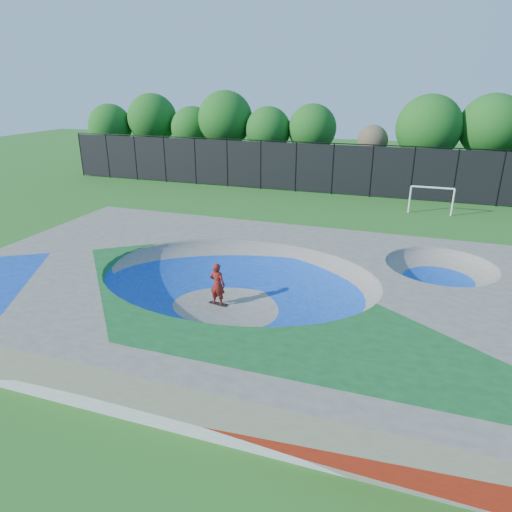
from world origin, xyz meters
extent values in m
plane|color=#205E1A|center=(0.00, 0.00, 0.00)|extent=(120.00, 120.00, 0.00)
cube|color=gray|center=(0.00, 0.00, 0.75)|extent=(22.00, 14.00, 1.50)
imported|color=red|center=(-0.86, 0.02, 0.89)|extent=(0.69, 0.48, 1.79)
cube|color=black|center=(-0.86, 0.02, 0.03)|extent=(0.79, 0.28, 0.05)
cylinder|color=white|center=(6.03, 17.22, 0.91)|extent=(0.12, 0.12, 1.83)
cylinder|color=white|center=(8.77, 17.22, 0.91)|extent=(0.12, 0.12, 1.83)
cylinder|color=white|center=(7.40, 17.22, 1.83)|extent=(2.74, 0.12, 0.12)
cylinder|color=black|center=(-24.00, 21.00, 2.00)|extent=(0.09, 0.09, 4.00)
cylinder|color=black|center=(-21.00, 21.00, 2.00)|extent=(0.09, 0.09, 4.00)
cylinder|color=black|center=(-18.00, 21.00, 2.00)|extent=(0.09, 0.09, 4.00)
cylinder|color=black|center=(-15.00, 21.00, 2.00)|extent=(0.09, 0.09, 4.00)
cylinder|color=black|center=(-12.00, 21.00, 2.00)|extent=(0.09, 0.09, 4.00)
cylinder|color=black|center=(-9.00, 21.00, 2.00)|extent=(0.09, 0.09, 4.00)
cylinder|color=black|center=(-6.00, 21.00, 2.00)|extent=(0.09, 0.09, 4.00)
cylinder|color=black|center=(-3.00, 21.00, 2.00)|extent=(0.09, 0.09, 4.00)
cylinder|color=black|center=(0.00, 21.00, 2.00)|extent=(0.09, 0.09, 4.00)
cylinder|color=black|center=(3.00, 21.00, 2.00)|extent=(0.09, 0.09, 4.00)
cylinder|color=black|center=(6.00, 21.00, 2.00)|extent=(0.09, 0.09, 4.00)
cylinder|color=black|center=(9.00, 21.00, 2.00)|extent=(0.09, 0.09, 4.00)
cylinder|color=black|center=(12.00, 21.00, 2.00)|extent=(0.09, 0.09, 4.00)
cube|color=black|center=(0.00, 21.00, 2.00)|extent=(48.00, 0.03, 3.80)
cylinder|color=black|center=(0.00, 21.00, 4.00)|extent=(48.00, 0.08, 0.08)
cylinder|color=#443522|center=(-23.73, 25.62, 1.33)|extent=(0.44, 0.44, 2.65)
sphere|color=#165517|center=(-23.73, 25.62, 4.29)|extent=(4.35, 4.35, 4.35)
cylinder|color=#443522|center=(-19.51, 26.86, 1.58)|extent=(0.44, 0.44, 3.16)
sphere|color=#165517|center=(-19.51, 26.86, 5.01)|extent=(4.93, 4.93, 4.93)
cylinder|color=#443522|center=(-14.99, 26.72, 1.34)|extent=(0.44, 0.44, 2.67)
sphere|color=#165517|center=(-14.99, 26.72, 4.23)|extent=(4.16, 4.16, 4.16)
cylinder|color=#443522|center=(-10.87, 25.31, 1.71)|extent=(0.44, 0.44, 3.42)
sphere|color=#165517|center=(-10.87, 25.31, 5.30)|extent=(5.01, 5.01, 5.01)
cylinder|color=#443522|center=(-6.69, 25.16, 1.47)|extent=(0.44, 0.44, 2.94)
sphere|color=#165517|center=(-6.69, 25.16, 4.46)|extent=(4.05, 4.05, 4.05)
cylinder|color=#443522|center=(-2.78, 25.69, 1.53)|extent=(0.44, 0.44, 3.06)
sphere|color=#165517|center=(-2.78, 25.69, 4.64)|extent=(4.22, 4.22, 4.22)
cylinder|color=#443522|center=(2.44, 26.00, 1.33)|extent=(0.44, 0.44, 2.66)
sphere|color=brown|center=(2.44, 26.00, 3.76)|extent=(2.60, 2.60, 2.60)
cylinder|color=#443522|center=(6.85, 26.30, 1.47)|extent=(0.44, 0.44, 2.94)
sphere|color=#165517|center=(6.85, 26.30, 4.94)|extent=(5.32, 5.32, 5.32)
cylinder|color=#443522|center=(11.57, 26.89, 1.63)|extent=(0.44, 0.44, 3.26)
sphere|color=#165517|center=(11.57, 26.89, 5.16)|extent=(5.05, 5.05, 5.05)
camera|label=1|loc=(5.94, -15.11, 8.38)|focal=32.00mm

